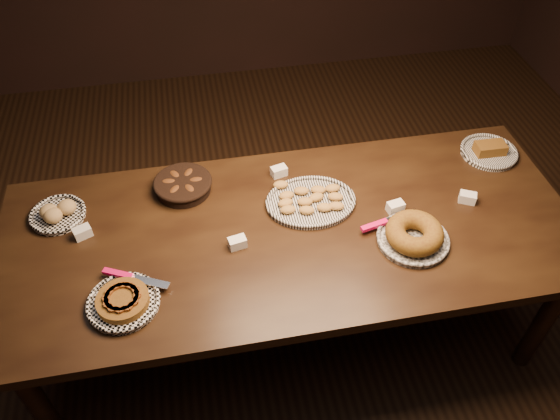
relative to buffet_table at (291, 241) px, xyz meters
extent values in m
plane|color=black|center=(0.00, 0.00, -0.68)|extent=(5.00, 5.00, 0.00)
cube|color=black|center=(0.00, 0.00, 0.05)|extent=(2.40, 1.00, 0.05)
cylinder|color=black|center=(-1.08, -0.38, -0.33)|extent=(0.08, 0.08, 0.70)
cylinder|color=black|center=(1.08, -0.38, -0.33)|extent=(0.08, 0.08, 0.70)
cylinder|color=black|center=(-1.08, 0.38, -0.33)|extent=(0.08, 0.08, 0.70)
cylinder|color=black|center=(1.08, 0.38, -0.33)|extent=(0.08, 0.08, 0.70)
torus|color=white|center=(-0.67, -0.26, 0.09)|extent=(0.27, 0.27, 0.02)
cylinder|color=#543310|center=(-0.67, -0.26, 0.10)|extent=(0.25, 0.25, 0.03)
cube|color=#50220D|center=(-0.63, -0.23, 0.12)|extent=(0.04, 0.07, 0.01)
cube|color=#50220D|center=(-0.65, -0.21, 0.12)|extent=(0.06, 0.05, 0.01)
cube|color=#50220D|center=(-0.67, -0.20, 0.12)|extent=(0.07, 0.02, 0.01)
cube|color=#50220D|center=(-0.70, -0.21, 0.12)|extent=(0.07, 0.04, 0.01)
cube|color=#50220D|center=(-0.72, -0.23, 0.12)|extent=(0.05, 0.06, 0.01)
cube|color=#50220D|center=(-0.73, -0.25, 0.12)|extent=(0.02, 0.07, 0.01)
cube|color=#50220D|center=(-0.72, -0.28, 0.12)|extent=(0.04, 0.07, 0.01)
cube|color=#50220D|center=(-0.70, -0.30, 0.12)|extent=(0.06, 0.05, 0.01)
cube|color=#50220D|center=(-0.68, -0.31, 0.12)|extent=(0.07, 0.02, 0.01)
cube|color=#50220D|center=(-0.65, -0.30, 0.12)|extent=(0.07, 0.04, 0.01)
cube|color=#50220D|center=(-0.63, -0.29, 0.12)|extent=(0.05, 0.06, 0.01)
cube|color=#50220D|center=(-0.62, -0.26, 0.12)|extent=(0.02, 0.07, 0.01)
cube|color=#E70B5C|center=(-0.69, -0.13, 0.10)|extent=(0.12, 0.07, 0.02)
cube|color=silver|center=(-0.58, -0.19, 0.10)|extent=(0.15, 0.09, 0.00)
torus|color=black|center=(0.11, 0.13, 0.09)|extent=(0.31, 0.31, 0.02)
ellipsoid|color=olive|center=(0.00, 0.09, 0.10)|extent=(0.07, 0.04, 0.03)
ellipsoid|color=olive|center=(0.08, 0.07, 0.10)|extent=(0.08, 0.06, 0.03)
ellipsoid|color=olive|center=(0.16, 0.07, 0.10)|extent=(0.08, 0.06, 0.03)
ellipsoid|color=olive|center=(0.21, 0.07, 0.10)|extent=(0.08, 0.06, 0.03)
ellipsoid|color=olive|center=(0.00, 0.13, 0.10)|extent=(0.07, 0.06, 0.03)
ellipsoid|color=olive|center=(0.08, 0.12, 0.10)|extent=(0.07, 0.05, 0.03)
ellipsoid|color=olive|center=(0.14, 0.14, 0.10)|extent=(0.08, 0.06, 0.03)
ellipsoid|color=olive|center=(0.22, 0.13, 0.10)|extent=(0.08, 0.06, 0.03)
ellipsoid|color=olive|center=(0.01, 0.17, 0.10)|extent=(0.07, 0.05, 0.03)
ellipsoid|color=olive|center=(0.08, 0.19, 0.10)|extent=(0.07, 0.06, 0.03)
ellipsoid|color=olive|center=(0.16, 0.18, 0.10)|extent=(0.08, 0.06, 0.03)
ellipsoid|color=olive|center=(0.22, 0.18, 0.10)|extent=(0.07, 0.04, 0.03)
ellipsoid|color=olive|center=(0.00, 0.24, 0.10)|extent=(0.07, 0.05, 0.03)
torus|color=black|center=(0.47, -0.16, 0.09)|extent=(0.29, 0.29, 0.02)
torus|color=brown|center=(0.47, -0.16, 0.13)|extent=(0.27, 0.27, 0.08)
cube|color=#E70B5C|center=(0.33, -0.07, 0.10)|extent=(0.12, 0.05, 0.02)
cube|color=silver|center=(0.46, -0.04, 0.10)|extent=(0.15, 0.07, 0.00)
cylinder|color=black|center=(-0.42, 0.32, 0.10)|extent=(0.29, 0.29, 0.06)
torus|color=black|center=(-0.42, 0.32, 0.12)|extent=(0.26, 0.26, 0.02)
ellipsoid|color=#301C09|center=(-0.36, 0.31, 0.12)|extent=(0.08, 0.04, 0.04)
ellipsoid|color=#301C09|center=(-0.39, 0.37, 0.12)|extent=(0.08, 0.09, 0.04)
ellipsoid|color=#301C09|center=(-0.45, 0.37, 0.12)|extent=(0.08, 0.09, 0.04)
ellipsoid|color=#301C09|center=(-0.48, 0.33, 0.12)|extent=(0.08, 0.05, 0.04)
ellipsoid|color=#301C09|center=(-0.46, 0.27, 0.12)|extent=(0.08, 0.09, 0.04)
ellipsoid|color=#301C09|center=(-0.39, 0.26, 0.12)|extent=(0.07, 0.09, 0.04)
torus|color=white|center=(-0.95, 0.25, 0.09)|extent=(0.23, 0.23, 0.02)
ellipsoid|color=tan|center=(-0.98, 0.24, 0.12)|extent=(0.08, 0.08, 0.06)
ellipsoid|color=tan|center=(-0.91, 0.26, 0.12)|extent=(0.08, 0.08, 0.06)
ellipsoid|color=tan|center=(-0.96, 0.22, 0.12)|extent=(0.08, 0.08, 0.06)
torus|color=black|center=(1.02, 0.30, 0.09)|extent=(0.27, 0.27, 0.02)
cube|color=#543310|center=(1.02, 0.30, 0.11)|extent=(0.14, 0.08, 0.05)
cube|color=white|center=(-0.23, -0.05, 0.10)|extent=(0.08, 0.06, 0.04)
cube|color=white|center=(0.01, 0.34, 0.10)|extent=(0.08, 0.06, 0.04)
cube|color=white|center=(0.46, 0.02, 0.10)|extent=(0.08, 0.06, 0.04)
cube|color=white|center=(-0.84, 0.12, 0.10)|extent=(0.08, 0.07, 0.04)
cube|color=white|center=(0.78, 0.02, 0.10)|extent=(0.08, 0.07, 0.04)
camera|label=1|loc=(-0.33, -1.49, 1.74)|focal=35.00mm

